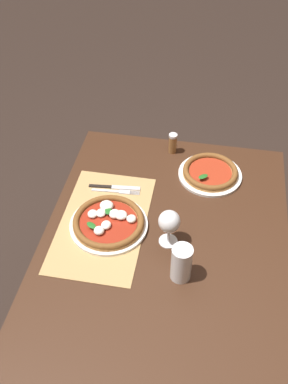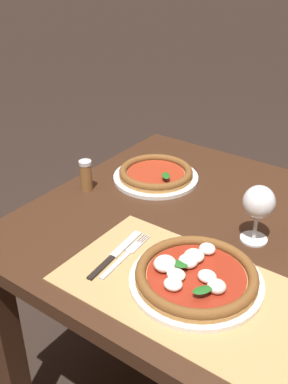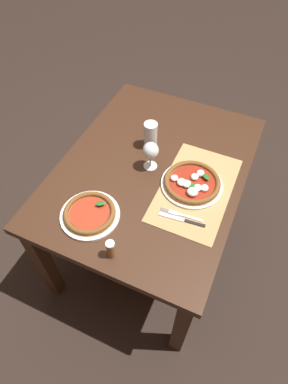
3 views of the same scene
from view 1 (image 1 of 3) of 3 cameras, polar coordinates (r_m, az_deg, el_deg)
name	(u,v)px [view 1 (image 1 of 3)]	position (r m, az deg, el deg)	size (l,w,h in m)	color
ground_plane	(160,338)	(2.30, 2.00, -18.01)	(24.00, 24.00, 0.00)	black
dining_table	(164,259)	(1.76, 2.51, -8.45)	(1.22, 0.91, 0.74)	#382114
paper_placemat	(103,223)	(1.74, -5.22, -3.89)	(0.55, 0.33, 0.00)	#A88451
pizza_near	(109,222)	(1.71, -4.51, -3.80)	(0.30, 0.30, 0.05)	silver
pizza_far	(210,173)	(1.94, 8.41, 2.46)	(0.27, 0.27, 0.04)	silver
wine_glass	(169,222)	(1.60, 3.24, -3.79)	(0.08, 0.08, 0.16)	silver
pint_glass	(181,264)	(1.53, 4.76, -9.05)	(0.07, 0.07, 0.15)	silver
fork	(116,191)	(1.85, -3.57, 0.07)	(0.03, 0.20, 0.00)	#B7B7BC
knife	(115,187)	(1.87, -3.75, 0.61)	(0.04, 0.22, 0.01)	black
pepper_shaker	(173,143)	(2.02, 3.67, 6.20)	(0.04, 0.04, 0.10)	brown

